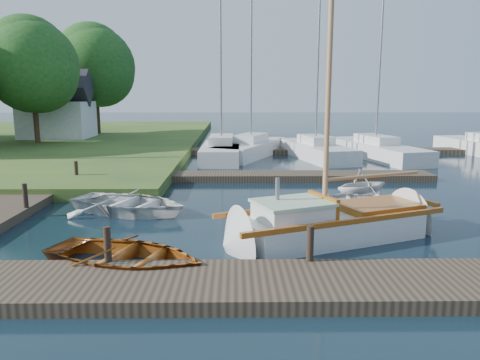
{
  "coord_description": "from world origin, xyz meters",
  "views": [
    {
      "loc": [
        -0.19,
        -14.94,
        4.01
      ],
      "look_at": [
        0.0,
        0.0,
        1.2
      ],
      "focal_mm": 35.0,
      "sensor_mm": 36.0,
      "label": 1
    }
  ],
  "objects_px": {
    "tender_a": "(129,201)",
    "tree_3": "(32,65)",
    "mooring_post_2": "(310,243)",
    "dinghy": "(125,252)",
    "house_c": "(57,111)",
    "marina_boat_0": "(221,149)",
    "marina_boat_2": "(315,149)",
    "tender_c": "(356,198)",
    "marina_boat_3": "(375,149)",
    "tree_7": "(95,66)",
    "mooring_post_4": "(25,196)",
    "mooring_post_5": "(76,170)",
    "marina_boat_1": "(251,147)",
    "tender_d": "(363,182)",
    "sailboat": "(335,226)",
    "mooring_post_1": "(107,244)"
  },
  "relations": [
    {
      "from": "tender_a",
      "to": "tree_3",
      "type": "height_order",
      "value": "tree_3"
    },
    {
      "from": "mooring_post_2",
      "to": "dinghy",
      "type": "height_order",
      "value": "mooring_post_2"
    },
    {
      "from": "house_c",
      "to": "tender_a",
      "type": "bearing_deg",
      "value": -64.53
    },
    {
      "from": "marina_boat_0",
      "to": "marina_boat_2",
      "type": "relative_size",
      "value": 1.0
    },
    {
      "from": "tree_3",
      "to": "dinghy",
      "type": "bearing_deg",
      "value": -63.54
    },
    {
      "from": "tender_c",
      "to": "marina_boat_3",
      "type": "xyz_separation_m",
      "value": [
        4.44,
        12.67,
        0.23
      ]
    },
    {
      "from": "mooring_post_2",
      "to": "tree_7",
      "type": "distance_m",
      "value": 34.3
    },
    {
      "from": "mooring_post_4",
      "to": "tree_7",
      "type": "bearing_deg",
      "value": 100.86
    },
    {
      "from": "mooring_post_4",
      "to": "marina_boat_0",
      "type": "xyz_separation_m",
      "value": [
        6.02,
        13.72,
        -0.14
      ]
    },
    {
      "from": "marina_boat_0",
      "to": "tender_a",
      "type": "bearing_deg",
      "value": 169.28
    },
    {
      "from": "mooring_post_5",
      "to": "marina_boat_2",
      "type": "relative_size",
      "value": 0.08
    },
    {
      "from": "marina_boat_2",
      "to": "marina_boat_3",
      "type": "distance_m",
      "value": 3.77
    },
    {
      "from": "tree_7",
      "to": "tender_a",
      "type": "bearing_deg",
      "value": -72.1
    },
    {
      "from": "mooring_post_5",
      "to": "tree_3",
      "type": "relative_size",
      "value": 0.09
    },
    {
      "from": "house_c",
      "to": "tree_3",
      "type": "bearing_deg",
      "value": -89.97
    },
    {
      "from": "mooring_post_5",
      "to": "dinghy",
      "type": "xyz_separation_m",
      "value": [
        4.3,
        -9.65,
        -0.3
      ]
    },
    {
      "from": "marina_boat_1",
      "to": "marina_boat_3",
      "type": "xyz_separation_m",
      "value": [
        7.7,
        -0.83,
        0.0
      ]
    },
    {
      "from": "mooring_post_2",
      "to": "marina_boat_3",
      "type": "height_order",
      "value": "marina_boat_3"
    },
    {
      "from": "house_c",
      "to": "tender_d",
      "type": "bearing_deg",
      "value": -46.17
    },
    {
      "from": "tender_c",
      "to": "marina_boat_2",
      "type": "relative_size",
      "value": 0.32
    },
    {
      "from": "tender_d",
      "to": "tree_7",
      "type": "distance_m",
      "value": 29.41
    },
    {
      "from": "mooring_post_4",
      "to": "dinghy",
      "type": "xyz_separation_m",
      "value": [
        4.3,
        -4.65,
        -0.3
      ]
    },
    {
      "from": "tender_c",
      "to": "tender_a",
      "type": "bearing_deg",
      "value": 101.14
    },
    {
      "from": "tender_c",
      "to": "tender_d",
      "type": "height_order",
      "value": "tender_d"
    },
    {
      "from": "mooring_post_5",
      "to": "sailboat",
      "type": "relative_size",
      "value": 0.08
    },
    {
      "from": "tender_c",
      "to": "tender_d",
      "type": "relative_size",
      "value": 1.36
    },
    {
      "from": "mooring_post_1",
      "to": "sailboat",
      "type": "relative_size",
      "value": 0.08
    },
    {
      "from": "mooring_post_1",
      "to": "tree_7",
      "type": "height_order",
      "value": "tree_7"
    },
    {
      "from": "tender_c",
      "to": "tree_7",
      "type": "xyz_separation_m",
      "value": [
        -16.13,
        24.93,
        5.87
      ]
    },
    {
      "from": "marina_boat_0",
      "to": "tree_7",
      "type": "xyz_separation_m",
      "value": [
        -11.02,
        12.33,
        5.64
      ]
    },
    {
      "from": "mooring_post_1",
      "to": "marina_boat_3",
      "type": "distance_m",
      "value": 22.07
    },
    {
      "from": "mooring_post_2",
      "to": "house_c",
      "type": "relative_size",
      "value": 0.15
    },
    {
      "from": "mooring_post_2",
      "to": "house_c",
      "type": "bearing_deg",
      "value": 119.86
    },
    {
      "from": "mooring_post_2",
      "to": "marina_boat_0",
      "type": "xyz_separation_m",
      "value": [
        -2.48,
        18.72,
        -0.14
      ]
    },
    {
      "from": "sailboat",
      "to": "house_c",
      "type": "xyz_separation_m",
      "value": [
        -16.61,
        24.44,
        2.24
      ]
    },
    {
      "from": "mooring_post_4",
      "to": "mooring_post_1",
      "type": "bearing_deg",
      "value": -51.34
    },
    {
      "from": "mooring_post_2",
      "to": "mooring_post_5",
      "type": "bearing_deg",
      "value": 130.36
    },
    {
      "from": "mooring_post_2",
      "to": "dinghy",
      "type": "relative_size",
      "value": 0.21
    },
    {
      "from": "tender_c",
      "to": "marina_boat_2",
      "type": "xyz_separation_m",
      "value": [
        0.68,
        12.48,
        0.23
      ]
    },
    {
      "from": "mooring_post_1",
      "to": "mooring_post_4",
      "type": "relative_size",
      "value": 1.0
    },
    {
      "from": "mooring_post_1",
      "to": "tender_a",
      "type": "xyz_separation_m",
      "value": [
        -0.71,
        5.41,
        -0.27
      ]
    },
    {
      "from": "dinghy",
      "to": "house_c",
      "type": "xyz_separation_m",
      "value": [
        -11.3,
        26.65,
        2.18
      ]
    },
    {
      "from": "marina_boat_2",
      "to": "mooring_post_5",
      "type": "bearing_deg",
      "value": 112.73
    },
    {
      "from": "marina_boat_0",
      "to": "sailboat",
      "type": "bearing_deg",
      "value": -166.56
    },
    {
      "from": "house_c",
      "to": "mooring_post_2",
      "type": "bearing_deg",
      "value": -60.14
    },
    {
      "from": "tender_d",
      "to": "marina_boat_0",
      "type": "xyz_separation_m",
      "value": [
        -5.69,
        11.21,
        -0.06
      ]
    },
    {
      "from": "marina_boat_2",
      "to": "mooring_post_2",
      "type": "bearing_deg",
      "value": 156.59
    },
    {
      "from": "marina_boat_0",
      "to": "marina_boat_2",
      "type": "bearing_deg",
      "value": -90.29
    },
    {
      "from": "marina_boat_0",
      "to": "marina_boat_2",
      "type": "height_order",
      "value": "marina_boat_2"
    },
    {
      "from": "tender_a",
      "to": "tender_d",
      "type": "distance_m",
      "value": 8.69
    }
  ]
}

